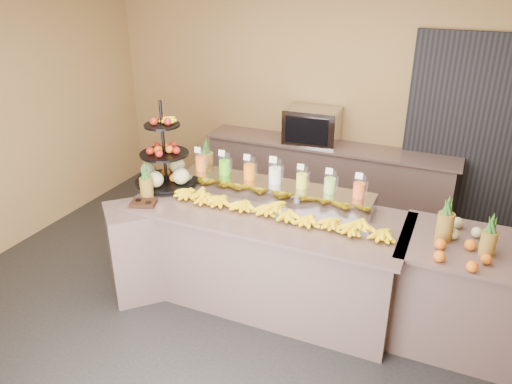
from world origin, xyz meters
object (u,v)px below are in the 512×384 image
Objects in this scene: pitcher_tray at (275,190)px; right_fruit_pile at (461,244)px; banana_heap at (277,208)px; condiment_caddy at (143,203)px; oven_warmer at (312,126)px; fruit_stand at (169,165)px.

right_fruit_pile is (1.65, -0.34, -0.00)m from pitcher_tray.
condiment_caddy is at bearing -165.52° from banana_heap.
pitcher_tray is 2.88× the size of oven_warmer.
fruit_stand is at bearing 91.59° from condiment_caddy.
right_fruit_pile is at bearing 6.04° from condiment_caddy.
oven_warmer is (0.87, 1.83, -0.00)m from fruit_stand.
oven_warmer is at bearing 75.32° from fruit_stand.
oven_warmer is at bearing 99.22° from banana_heap.
fruit_stand is at bearing 172.45° from banana_heap.
pitcher_tray is at bearing -87.07° from oven_warmer.
banana_heap reaches higher than pitcher_tray.
pitcher_tray is 0.35m from banana_heap.
banana_heap reaches higher than condiment_caddy.
condiment_caddy is 0.35× the size of oven_warmer.
right_fruit_pile is (2.69, 0.28, 0.06)m from condiment_caddy.
condiment_caddy is at bearing -113.72° from oven_warmer.
pitcher_tray is 1.69m from oven_warmer.
oven_warmer reaches higher than condiment_caddy.
pitcher_tray is 1.21m from condiment_caddy.
oven_warmer reaches higher than banana_heap.
pitcher_tray is at bearing 19.36° from fruit_stand.
right_fruit_pile is at bearing -50.80° from oven_warmer.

